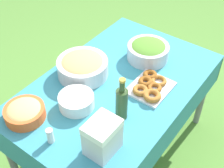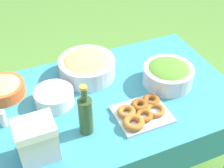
{
  "view_description": "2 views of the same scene",
  "coord_description": "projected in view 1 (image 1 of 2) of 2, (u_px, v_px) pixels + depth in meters",
  "views": [
    {
      "loc": [
        1.25,
        0.89,
        2.12
      ],
      "look_at": [
        0.04,
        -0.0,
        0.76
      ],
      "focal_mm": 50.0,
      "sensor_mm": 36.0,
      "label": 1
    },
    {
      "loc": [
        0.52,
        1.23,
        1.93
      ],
      "look_at": [
        -0.02,
        -0.02,
        0.8
      ],
      "focal_mm": 50.0,
      "sensor_mm": 36.0,
      "label": 2
    }
  ],
  "objects": [
    {
      "name": "plate_stack",
      "position": [
        76.0,
        101.0,
        1.9
      ],
      "size": [
        0.22,
        0.22,
        0.08
      ],
      "color": "white",
      "rests_on": "picnic_table"
    },
    {
      "name": "donut_platter",
      "position": [
        150.0,
        87.0,
        2.02
      ],
      "size": [
        0.3,
        0.25,
        0.05
      ],
      "color": "silver",
      "rests_on": "picnic_table"
    },
    {
      "name": "picnic_table",
      "position": [
        116.0,
        94.0,
        2.14
      ],
      "size": [
        1.46,
        0.92,
        0.72
      ],
      "color": "teal",
      "rests_on": "ground_plane"
    },
    {
      "name": "salt_shaker",
      "position": [
        50.0,
        136.0,
        1.7
      ],
      "size": [
        0.04,
        0.04,
        0.1
      ],
      "color": "white",
      "rests_on": "picnic_table"
    },
    {
      "name": "olive_oil_bottle",
      "position": [
        122.0,
        103.0,
        1.78
      ],
      "size": [
        0.07,
        0.07,
        0.3
      ],
      "color": "#2D4723",
      "rests_on": "picnic_table"
    },
    {
      "name": "bread_bowl",
      "position": [
        83.0,
        66.0,
        2.1
      ],
      "size": [
        0.35,
        0.35,
        0.14
      ],
      "color": "silver",
      "rests_on": "picnic_table"
    },
    {
      "name": "cooler_box",
      "position": [
        102.0,
        137.0,
        1.61
      ],
      "size": [
        0.18,
        0.14,
        0.21
      ],
      "color": "silver",
      "rests_on": "picnic_table"
    },
    {
      "name": "pasta_bowl",
      "position": [
        25.0,
        112.0,
        1.83
      ],
      "size": [
        0.24,
        0.24,
        0.09
      ],
      "color": "#E05B28",
      "rests_on": "picnic_table"
    },
    {
      "name": "ground_plane",
      "position": [
        115.0,
        149.0,
        2.56
      ],
      "size": [
        14.0,
        14.0,
        0.0
      ],
      "primitive_type": "plane",
      "color": "#568C38"
    },
    {
      "name": "salad_bowl",
      "position": [
        148.0,
        50.0,
        2.24
      ],
      "size": [
        0.3,
        0.3,
        0.13
      ],
      "color": "silver",
      "rests_on": "picnic_table"
    }
  ]
}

